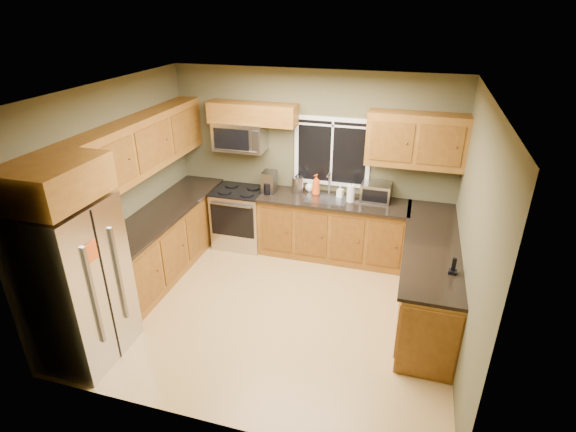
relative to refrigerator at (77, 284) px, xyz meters
The scene contains 29 objects.
floor 2.35m from the refrigerator, 36.78° to the left, with size 4.20×4.20×0.00m, color #AC874B.
ceiling 2.82m from the refrigerator, 36.78° to the left, with size 4.20×4.20×0.00m, color white.
back_wall 3.58m from the refrigerator, 60.71° to the left, with size 4.20×4.20×0.00m, color brown.
front_wall 1.86m from the refrigerator, 16.04° to the right, with size 4.20×4.20×0.00m, color brown.
left_wall 1.42m from the refrigerator, 105.52° to the left, with size 3.60×3.60×0.00m, color brown.
right_wall 4.08m from the refrigerator, 18.71° to the left, with size 3.60×3.60×0.00m, color brown.
window 3.75m from the refrigerator, 56.52° to the left, with size 1.12×0.03×1.02m.
base_cabinets_left 1.83m from the refrigerator, 91.97° to the left, with size 0.60×2.65×0.90m, color brown.
countertop_left 1.78m from the refrigerator, 91.16° to the left, with size 0.65×2.65×0.04m, color black.
base_cabinets_back 3.56m from the refrigerator, 52.43° to the left, with size 2.17×0.60×0.90m, color brown.
countertop_back 3.51m from the refrigerator, 52.18° to the left, with size 2.17×0.65×0.04m, color black.
base_cabinets_peninsula 4.02m from the refrigerator, 27.50° to the left, with size 0.60×2.52×0.90m.
countertop_peninsula 3.97m from the refrigerator, 27.77° to the left, with size 0.65×2.50×0.04m, color black.
upper_cabinets_left 2.03m from the refrigerator, 96.30° to the left, with size 0.33×2.65×0.72m, color brown.
upper_cabinets_back_left 3.28m from the refrigerator, 73.15° to the left, with size 1.30×0.33×0.30m, color brown.
upper_cabinets_back_right 4.44m from the refrigerator, 42.62° to the left, with size 1.30×0.33×0.72m, color brown.
upper_cabinet_over_fridge 1.13m from the refrigerator, behind, with size 0.72×0.90×0.38m, color brown.
refrigerator is the anchor object (origin of this frame).
range 2.89m from the refrigerator, 76.03° to the left, with size 0.76×0.69×0.94m.
microwave 3.10m from the refrigerator, 76.66° to the left, with size 0.76×0.41×0.42m.
sink 3.46m from the refrigerator, 53.87° to the left, with size 0.60×0.42×0.36m.
toaster_oven 4.00m from the refrigerator, 46.91° to the left, with size 0.42×0.33×0.26m.
coffee_maker 3.03m from the refrigerator, 67.25° to the left, with size 0.19×0.26×0.32m.
kettle 3.31m from the refrigerator, 61.45° to the left, with size 0.17×0.17×0.30m.
paper_towel_roll 3.67m from the refrigerator, 49.34° to the left, with size 0.13×0.13×0.28m.
soap_bottle_a 3.45m from the refrigerator, 57.30° to the left, with size 0.12×0.12×0.31m, color #DF5214.
soap_bottle_b 3.65m from the refrigerator, 52.55° to the left, with size 0.08×0.08×0.18m, color white.
soap_bottle_c 3.47m from the refrigerator, 59.90° to the left, with size 0.13×0.13×0.17m, color white.
cordless_phone 3.91m from the refrigerator, 18.03° to the left, with size 0.09×0.09×0.19m.
Camera 1 is at (1.42, -4.41, 3.53)m, focal length 28.00 mm.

